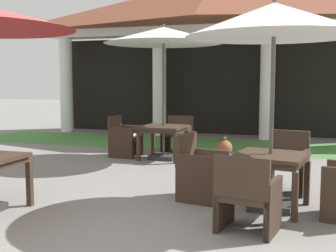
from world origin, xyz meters
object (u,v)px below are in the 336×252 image
Objects in this scene: patio_table_mid_right at (164,130)px; patio_umbrella_mid_left at (274,22)px; patio_umbrella_mid_right at (163,37)px; patio_chair_mid_right_west at (124,138)px; patio_chair_mid_left_south at (247,196)px; patio_table_mid_left at (270,162)px; patio_chair_mid_right_north at (178,135)px; terracotta_urn at (225,148)px; patio_chair_mid_left_west at (200,169)px; patio_chair_mid_left_north at (287,164)px.

patio_umbrella_mid_left is at bearing -51.04° from patio_table_mid_right.
patio_umbrella_mid_right is at bearing -86.42° from patio_table_mid_right.
patio_umbrella_mid_right is 2.35m from patio_chair_mid_right_west.
patio_umbrella_mid_left is 2.22m from patio_chair_mid_left_south.
patio_table_mid_left is at bearing 50.52° from patio_chair_mid_right_west.
terracotta_urn is at bearing 173.89° from patio_chair_mid_right_north.
patio_table_mid_right is (-1.47, 2.83, 0.18)m from patio_chair_mid_left_west.
patio_chair_mid_left_west is (-0.97, 0.18, -1.96)m from patio_umbrella_mid_left.
patio_chair_mid_right_north is (-2.21, 4.90, 0.01)m from patio_chair_mid_left_south.
patio_table_mid_left is 1.13× the size of patio_chair_mid_right_west.
terracotta_urn is (2.11, 0.70, -0.23)m from patio_chair_mid_right_west.
patio_umbrella_mid_right reaches higher than patio_chair_mid_left_west.
patio_umbrella_mid_right is 3.37× the size of patio_chair_mid_right_north.
patio_chair_mid_left_west is 3.20m from patio_table_mid_right.
patio_table_mid_left is 2.32× the size of terracotta_urn.
patio_umbrella_mid_left reaches higher than patio_table_mid_right.
patio_chair_mid_right_north is at bearing 121.28° from patio_umbrella_mid_left.
patio_umbrella_mid_right reaches higher than patio_chair_mid_right_north.
terracotta_urn is at bearing -52.64° from patio_chair_mid_left_north.
patio_chair_mid_left_west is 4.02m from patio_chair_mid_right_north.
patio_umbrella_mid_left reaches higher than patio_table_mid_left.
patio_umbrella_mid_left reaches higher than terracotta_urn.
patio_chair_mid_left_north is at bearing 62.21° from patio_chair_mid_right_west.
patio_chair_mid_left_north is 1.02× the size of patio_chair_mid_right_west.
patio_table_mid_right is at bearing 129.89° from patio_chair_mid_left_south.
patio_umbrella_mid_left reaches higher than patio_chair_mid_left_south.
patio_chair_mid_left_west is at bearing 42.53° from patio_chair_mid_right_west.
patio_chair_mid_right_north is (-2.39, 3.93, -1.97)m from patio_umbrella_mid_left.
patio_umbrella_mid_left is (0.00, 0.00, 1.77)m from patio_table_mid_left.
patio_table_mid_right is at bearing 90.00° from patio_chair_mid_right_north.
patio_chair_mid_right_west is (-0.93, 0.05, -2.16)m from patio_umbrella_mid_right.
patio_chair_mid_left_north is at bearing -38.08° from patio_umbrella_mid_right.
patio_chair_mid_right_west is at bearing 177.20° from patio_umbrella_mid_right.
patio_chair_mid_left_west is 1.01× the size of patio_chair_mid_left_north.
patio_table_mid_left is 1.15× the size of patio_chair_mid_left_south.
patio_chair_mid_right_west is (-3.54, 2.09, -0.01)m from patio_chair_mid_left_north.
patio_chair_mid_left_west reaches higher than patio_chair_mid_right_west.
patio_chair_mid_left_south is (-0.18, -0.97, -0.22)m from patio_table_mid_left.
patio_umbrella_mid_right is (-2.43, 3.01, 1.95)m from patio_table_mid_left.
patio_table_mid_right is 0.33× the size of patio_umbrella_mid_right.
patio_chair_mid_right_north is at bearing 87.20° from patio_table_mid_right.
patio_table_mid_left is 1.09× the size of patio_chair_mid_left_west.
patio_chair_mid_left_west reaches higher than patio_chair_mid_right_north.
patio_chair_mid_left_north reaches higher than patio_table_mid_left.
patio_chair_mid_left_south is at bearing 90.00° from patio_chair_mid_left_north.
patio_chair_mid_left_west is 1.03× the size of patio_chair_mid_right_west.
patio_table_mid_left is at bearing -153.43° from patio_umbrella_mid_left.
patio_umbrella_mid_right is at bearing 90.00° from patio_chair_mid_right_north.
patio_table_mid_left is 1.01m from patio_chair_mid_left_south.
patio_chair_mid_left_north is 3.92m from patio_chair_mid_right_north.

